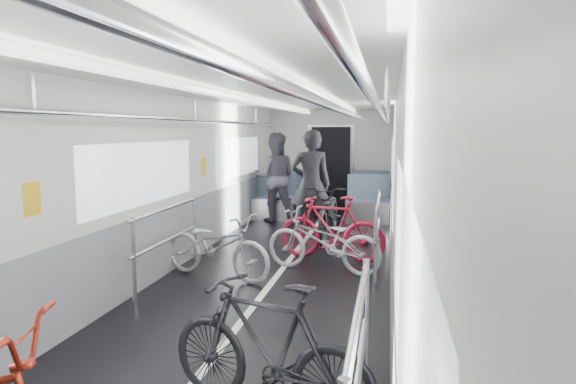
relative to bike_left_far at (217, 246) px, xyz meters
name	(u,v)px	position (x,y,z in m)	size (l,w,h in m)	color
car_shell	(292,183)	(0.75, 1.27, 0.70)	(3.02, 14.01, 2.41)	black
bike_left_far	(217,246)	(0.00, 0.00, 0.00)	(0.57, 1.63, 0.86)	#9D9DA1
bike_right_near	(268,349)	(1.42, -3.06, 0.05)	(0.45, 1.58, 0.95)	black
bike_right_mid	(323,241)	(1.32, 0.56, 0.00)	(0.57, 1.64, 0.86)	#ADADB2
bike_right_far	(331,228)	(1.36, 1.20, 0.06)	(0.46, 1.61, 0.97)	#A8142D
bike_aisle	(329,212)	(1.16, 2.63, 0.06)	(0.65, 1.87, 0.98)	black
person_standing	(311,184)	(0.82, 2.73, 0.54)	(0.70, 0.46, 1.93)	black
person_seated	(275,177)	(-0.18, 4.29, 0.51)	(0.91, 0.71, 1.87)	#2E2C34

